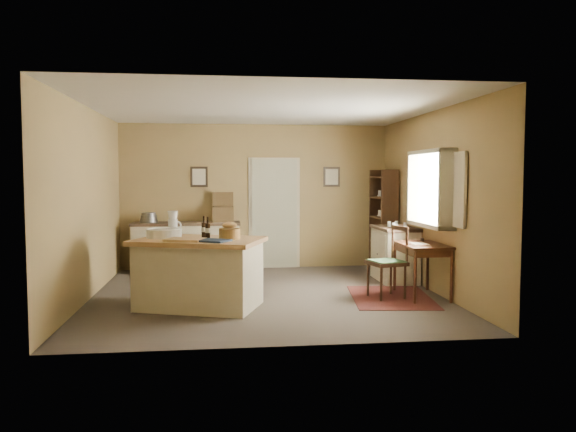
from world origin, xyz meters
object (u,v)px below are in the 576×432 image
at_px(desk_chair, 386,263).
at_px(sideboard, 187,245).
at_px(shelving_unit, 385,220).
at_px(work_island, 199,271).
at_px(writing_desk, 422,250).
at_px(right_cabinet, 395,253).

bearing_deg(desk_chair, sideboard, 124.90).
height_order(desk_chair, shelving_unit, shelving_unit).
distance_m(work_island, writing_desk, 3.17).
bearing_deg(writing_desk, right_cabinet, 90.01).
bearing_deg(desk_chair, right_cabinet, 53.95).
xyz_separation_m(sideboard, writing_desk, (3.47, -2.58, 0.19)).
distance_m(sideboard, shelving_unit, 3.65).
bearing_deg(right_cabinet, writing_desk, -89.99).
height_order(work_island, desk_chair, work_island).
height_order(desk_chair, right_cabinet, desk_chair).
bearing_deg(right_cabinet, shelving_unit, 81.87).
bearing_deg(writing_desk, work_island, -175.04).
height_order(sideboard, writing_desk, sideboard).
bearing_deg(sideboard, desk_chair, -41.50).
bearing_deg(sideboard, shelving_unit, -4.36).
xyz_separation_m(work_island, sideboard, (-0.32, 2.85, -0.00)).
relative_size(right_cabinet, shelving_unit, 0.56).
bearing_deg(sideboard, work_island, -83.68).
height_order(writing_desk, shelving_unit, shelving_unit).
xyz_separation_m(writing_desk, right_cabinet, (-0.00, 1.26, -0.22)).
distance_m(sideboard, writing_desk, 4.33).
relative_size(sideboard, right_cabinet, 1.87).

